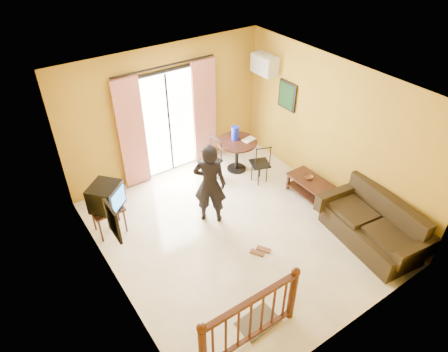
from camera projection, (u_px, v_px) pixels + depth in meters
ground at (236, 231)px, 7.40m from camera, size 5.00×5.00×0.00m
room_shell at (238, 154)px, 6.40m from camera, size 5.00×5.00×5.00m
balcony_door at (169, 123)px, 8.32m from camera, size 2.25×0.14×2.46m
tv_table at (107, 211)px, 7.14m from camera, size 0.55×0.46×0.55m
television at (106, 197)px, 6.96m from camera, size 0.71×0.71×0.48m
picture_left at (113, 221)px, 5.34m from camera, size 0.05×0.42×0.52m
dining_table at (237, 147)px, 8.70m from camera, size 0.88×0.88×0.73m
water_jug at (235, 133)px, 8.58m from camera, size 0.16×0.16×0.31m
serving_tray at (249, 139)px, 8.65m from camera, size 0.30×0.22×0.02m
dining_chairs at (235, 179)px, 8.71m from camera, size 1.30×1.17×0.95m
air_conditioner at (264, 64)px, 8.39m from camera, size 0.31×0.60×0.40m
botanical_print at (287, 96)px, 8.31m from camera, size 0.05×0.50×0.60m
coffee_table at (309, 185)px, 8.10m from camera, size 0.50×0.91×0.40m
bowl at (309, 177)px, 8.04m from camera, size 0.23×0.23×0.05m
sofa at (373, 226)px, 7.02m from camera, size 1.08×1.97×0.89m
standing_person at (210, 184)px, 7.20m from camera, size 0.71×0.69×1.65m
stair_balustrade at (251, 318)px, 5.27m from camera, size 1.63×0.13×1.04m
doormat at (258, 322)px, 5.85m from camera, size 0.62×0.44×0.02m
sandals at (260, 251)px, 6.98m from camera, size 0.35×0.27×0.03m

